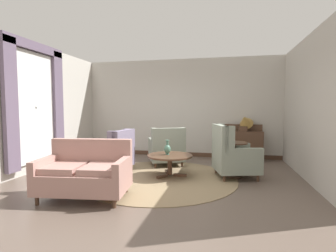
# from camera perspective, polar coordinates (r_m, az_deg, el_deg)

# --- Properties ---
(ground) EXTENTS (8.34, 8.34, 0.00)m
(ground) POSITION_cam_1_polar(r_m,az_deg,el_deg) (5.18, -2.79, -12.46)
(ground) COLOR brown
(wall_back) EXTENTS (6.12, 0.08, 2.94)m
(wall_back) POSITION_cam_1_polar(r_m,az_deg,el_deg) (7.81, 2.83, 4.05)
(wall_back) COLOR #BCB7AD
(wall_back) RESTS_ON ground
(wall_left) EXTENTS (0.08, 4.08, 2.94)m
(wall_left) POSITION_cam_1_polar(r_m,az_deg,el_deg) (7.11, -24.73, 3.68)
(wall_left) COLOR #BCB7AD
(wall_left) RESTS_ON ground
(wall_right) EXTENTS (0.08, 4.08, 2.94)m
(wall_right) POSITION_cam_1_polar(r_m,az_deg,el_deg) (5.90, 28.97, 3.54)
(wall_right) COLOR #BCB7AD
(wall_right) RESTS_ON ground
(baseboard_back) EXTENTS (5.96, 0.03, 0.12)m
(baseboard_back) POSITION_cam_1_polar(r_m,az_deg,el_deg) (7.89, 2.73, -6.26)
(baseboard_back) COLOR #4C3323
(baseboard_back) RESTS_ON ground
(area_rug) EXTENTS (3.22, 3.22, 0.01)m
(area_rug) POSITION_cam_1_polar(r_m,az_deg,el_deg) (5.45, -1.94, -11.53)
(area_rug) COLOR #847051
(area_rug) RESTS_ON ground
(window_with_curtains) EXTENTS (0.12, 1.81, 2.78)m
(window_with_curtains) POSITION_cam_1_polar(r_m,az_deg,el_deg) (6.55, -27.43, 5.03)
(window_with_curtains) COLOR silver
(coffee_table) EXTENTS (0.97, 0.97, 0.47)m
(coffee_table) POSITION_cam_1_polar(r_m,az_deg,el_deg) (5.49, 0.41, -7.25)
(coffee_table) COLOR #4C3323
(coffee_table) RESTS_ON ground
(porcelain_vase) EXTENTS (0.14, 0.14, 0.32)m
(porcelain_vase) POSITION_cam_1_polar(r_m,az_deg,el_deg) (5.48, -0.13, -5.08)
(porcelain_vase) COLOR #4C7A66
(porcelain_vase) RESTS_ON coffee_table
(settee) EXTENTS (1.50, 1.01, 0.93)m
(settee) POSITION_cam_1_polar(r_m,az_deg,el_deg) (4.45, -18.01, -10.02)
(settee) COLOR tan
(settee) RESTS_ON ground
(armchair_beside_settee) EXTENTS (1.09, 1.09, 0.98)m
(armchair_beside_settee) POSITION_cam_1_polar(r_m,az_deg,el_deg) (6.52, -0.27, -5.18)
(armchair_beside_settee) COLOR gray
(armchair_beside_settee) RESTS_ON ground
(armchair_near_sideboard) EXTENTS (0.92, 0.87, 0.98)m
(armchair_near_sideboard) POSITION_cam_1_polar(r_m,az_deg,el_deg) (5.95, -11.94, -6.18)
(armchair_near_sideboard) COLOR slate
(armchair_near_sideboard) RESTS_ON ground
(armchair_far_left) EXTENTS (1.04, 1.01, 1.12)m
(armchair_far_left) POSITION_cam_1_polar(r_m,az_deg,el_deg) (5.58, 14.13, -6.49)
(armchair_far_left) COLOR gray
(armchair_far_left) RESTS_ON ground
(side_table) EXTENTS (0.54, 0.54, 0.75)m
(side_table) POSITION_cam_1_polar(r_m,az_deg,el_deg) (5.62, 14.63, -6.51)
(side_table) COLOR #4C3323
(side_table) RESTS_ON ground
(sideboard) EXTENTS (1.10, 0.35, 1.01)m
(sideboard) POSITION_cam_1_polar(r_m,az_deg,el_deg) (7.49, 16.28, -3.77)
(sideboard) COLOR #4C3323
(sideboard) RESTS_ON ground
(gramophone) EXTENTS (0.52, 0.59, 0.56)m
(gramophone) POSITION_cam_1_polar(r_m,az_deg,el_deg) (7.34, 16.82, 0.97)
(gramophone) COLOR #4C3323
(gramophone) RESTS_ON sideboard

